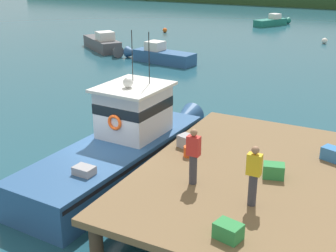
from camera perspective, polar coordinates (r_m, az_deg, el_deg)
name	(u,v)px	position (r m, az deg, el deg)	size (l,w,h in m)	color
ground_plane	(115,173)	(16.02, -6.78, -5.99)	(200.00, 200.00, 0.00)	#1E4C5B
dock	(248,175)	(13.66, 10.09, -6.10)	(6.00, 9.00, 1.20)	#4C3D2D
main_fishing_boat	(124,145)	(15.73, -5.56, -2.41)	(2.93, 9.88, 4.80)	#285184
crate_single_by_cleat	(228,231)	(10.43, 7.66, -13.10)	(0.60, 0.44, 0.39)	#2D8442
crate_stack_near_edge	(274,171)	(13.29, 13.28, -5.55)	(0.60, 0.44, 0.41)	#2D8442
crate_stack_mid_dock	(332,154)	(14.91, 20.15, -3.34)	(0.60, 0.44, 0.41)	#3370B2
crate_single_far	(188,141)	(14.93, 2.50, -1.98)	(0.60, 0.44, 0.41)	#9E9EA3
bait_bucket	(189,151)	(14.27, 2.64, -3.24)	(0.32, 0.32, 0.34)	#E04C19
deckhand_by_the_boat	(254,175)	(11.48, 10.83, -6.09)	(0.36, 0.22, 1.63)	#383842
deckhand_further_back	(193,155)	(12.34, 3.25, -3.74)	(0.36, 0.22, 1.63)	#383842
moored_boat_near_channel	(160,55)	(32.65, -1.07, 8.98)	(5.84, 2.04, 1.46)	#285184
moored_boat_far_left	(272,22)	(51.95, 13.14, 12.80)	(3.16, 4.90, 1.27)	#196B5B
moored_boat_off_the_point	(104,44)	(37.25, -8.17, 10.31)	(5.74, 4.56, 1.57)	#4C4C51
mooring_buoy_spare_mooring	(324,41)	(42.16, 19.27, 10.18)	(0.50, 0.50, 0.50)	silver
mooring_buoy_inshore	(165,30)	(46.03, -0.40, 12.09)	(0.45, 0.45, 0.45)	#EA5B19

